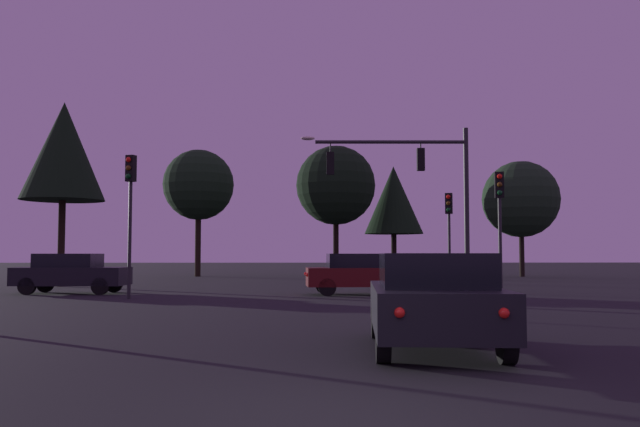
# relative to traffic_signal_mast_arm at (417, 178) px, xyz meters

# --- Properties ---
(ground_plane) EXTENTS (168.00, 168.00, 0.00)m
(ground_plane) POSITION_rel_traffic_signal_mast_arm_xyz_m (-4.10, 4.51, -4.51)
(ground_plane) COLOR black
(ground_plane) RESTS_ON ground
(traffic_signal_mast_arm) EXTENTS (6.68, 0.46, 6.53)m
(traffic_signal_mast_arm) POSITION_rel_traffic_signal_mast_arm_xyz_m (0.00, 0.00, 0.00)
(traffic_signal_mast_arm) COLOR #232326
(traffic_signal_mast_arm) RESTS_ON ground
(traffic_light_corner_left) EXTENTS (0.36, 0.39, 4.14)m
(traffic_light_corner_left) POSITION_rel_traffic_signal_mast_arm_xyz_m (1.79, 2.40, -1.57)
(traffic_light_corner_left) COLOR #232326
(traffic_light_corner_left) RESTS_ON ground
(traffic_light_corner_right) EXTENTS (0.37, 0.39, 4.86)m
(traffic_light_corner_right) POSITION_rel_traffic_signal_mast_arm_xyz_m (-10.39, -3.59, -1.10)
(traffic_light_corner_right) COLOR #232326
(traffic_light_corner_right) RESTS_ON ground
(traffic_light_median) EXTENTS (0.34, 0.37, 4.33)m
(traffic_light_median) POSITION_rel_traffic_signal_mast_arm_xyz_m (2.22, -3.54, -1.44)
(traffic_light_median) COLOR #232326
(traffic_light_median) RESTS_ON ground
(car_nearside_lane) EXTENTS (2.21, 4.33, 1.52)m
(car_nearside_lane) POSITION_rel_traffic_signal_mast_arm_xyz_m (-2.49, -15.60, -3.71)
(car_nearside_lane) COLOR black
(car_nearside_lane) RESTS_ON ground
(car_crossing_left) EXTENTS (4.17, 1.94, 1.52)m
(car_crossing_left) POSITION_rel_traffic_signal_mast_arm_xyz_m (-2.42, -1.51, -3.72)
(car_crossing_left) COLOR #4C0F0F
(car_crossing_left) RESTS_ON ground
(car_crossing_right) EXTENTS (4.23, 1.93, 1.52)m
(car_crossing_right) POSITION_rel_traffic_signal_mast_arm_xyz_m (-13.37, -0.54, -3.72)
(car_crossing_right) COLOR black
(car_crossing_right) RESTS_ON ground
(tree_behind_sign) EXTENTS (4.14, 4.14, 7.72)m
(tree_behind_sign) POSITION_rel_traffic_signal_mast_arm_xyz_m (1.88, 20.47, 0.79)
(tree_behind_sign) COLOR black
(tree_behind_sign) RESTS_ON ground
(tree_left_far) EXTENTS (5.31, 5.31, 8.75)m
(tree_left_far) POSITION_rel_traffic_signal_mast_arm_xyz_m (-2.33, 18.03, 1.57)
(tree_left_far) COLOR black
(tree_left_far) RESTS_ON ground
(tree_center_horizon) EXTENTS (4.75, 4.75, 8.53)m
(tree_center_horizon) POSITION_rel_traffic_signal_mast_arm_xyz_m (-11.58, 18.53, 1.63)
(tree_center_horizon) COLOR black
(tree_center_horizon) RESTS_ON ground
(tree_right_cluster) EXTENTS (3.85, 3.85, 8.66)m
(tree_right_cluster) POSITION_rel_traffic_signal_mast_arm_xyz_m (-15.80, 5.08, 1.80)
(tree_right_cluster) COLOR black
(tree_right_cluster) RESTS_ON ground
(tree_lot_edge) EXTENTS (5.09, 5.09, 7.70)m
(tree_lot_edge) POSITION_rel_traffic_signal_mast_arm_xyz_m (10.00, 17.55, 0.63)
(tree_lot_edge) COLOR black
(tree_lot_edge) RESTS_ON ground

